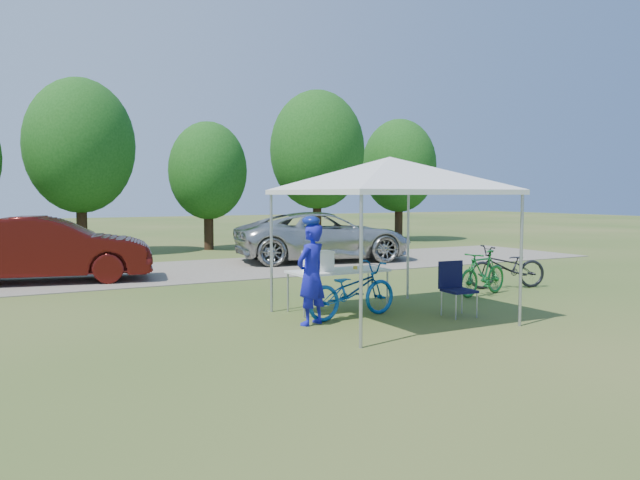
# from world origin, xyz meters

# --- Properties ---
(ground) EXTENTS (100.00, 100.00, 0.00)m
(ground) POSITION_xyz_m (0.00, 0.00, 0.00)
(ground) COLOR #2D5119
(ground) RESTS_ON ground
(gravel_strip) EXTENTS (24.00, 5.00, 0.02)m
(gravel_strip) POSITION_xyz_m (0.00, 8.00, 0.01)
(gravel_strip) COLOR gray
(gravel_strip) RESTS_ON ground
(canopy) EXTENTS (4.53, 4.53, 3.00)m
(canopy) POSITION_xyz_m (0.00, 0.00, 2.65)
(canopy) COLOR #A5A5AA
(canopy) RESTS_ON ground
(treeline) EXTENTS (24.89, 4.28, 6.30)m
(treeline) POSITION_xyz_m (-0.29, 14.05, 3.53)
(treeline) COLOR #382314
(treeline) RESTS_ON ground
(folding_table) EXTENTS (1.81, 0.75, 0.74)m
(folding_table) POSITION_xyz_m (-0.39, 1.04, 0.70)
(folding_table) COLOR white
(folding_table) RESTS_ON ground
(folding_chair) EXTENTS (0.52, 0.54, 0.94)m
(folding_chair) POSITION_xyz_m (1.16, -0.33, 0.56)
(folding_chair) COLOR black
(folding_chair) RESTS_ON ground
(cooler) EXTENTS (0.50, 0.34, 0.36)m
(cooler) POSITION_xyz_m (-0.80, 1.04, 0.92)
(cooler) COLOR white
(cooler) RESTS_ON folding_table
(ice_cream_cup) EXTENTS (0.08, 0.08, 0.06)m
(ice_cream_cup) POSITION_xyz_m (-0.06, 0.99, 0.77)
(ice_cream_cup) COLOR gold
(ice_cream_cup) RESTS_ON folding_table
(cyclist) EXTENTS (0.71, 0.61, 1.65)m
(cyclist) POSITION_xyz_m (-1.39, 0.18, 0.82)
(cyclist) COLOR #1617B4
(cyclist) RESTS_ON ground
(bike_blue) EXTENTS (1.86, 0.82, 0.95)m
(bike_blue) POSITION_xyz_m (-0.51, 0.35, 0.47)
(bike_blue) COLOR #1251A4
(bike_blue) RESTS_ON ground
(bike_green) EXTENTS (1.62, 0.78, 0.94)m
(bike_green) POSITION_xyz_m (3.09, 1.06, 0.47)
(bike_green) COLOR #166628
(bike_green) RESTS_ON ground
(bike_dark) EXTENTS (1.95, 1.11, 0.97)m
(bike_dark) POSITION_xyz_m (4.27, 1.54, 0.48)
(bike_dark) COLOR black
(bike_dark) RESTS_ON ground
(minivan) EXTENTS (5.90, 3.57, 1.53)m
(minivan) POSITION_xyz_m (3.36, 8.42, 0.79)
(minivan) COLOR #B8B9B4
(minivan) RESTS_ON gravel_strip
(sedan) EXTENTS (4.97, 2.57, 1.56)m
(sedan) POSITION_xyz_m (-4.66, 7.39, 0.80)
(sedan) COLOR #440E0B
(sedan) RESTS_ON gravel_strip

